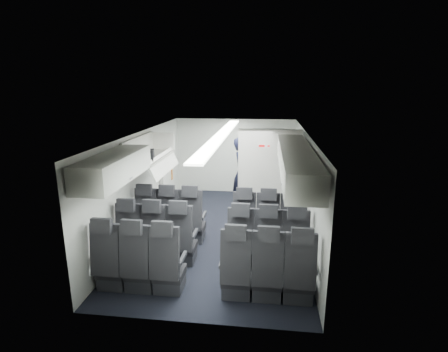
% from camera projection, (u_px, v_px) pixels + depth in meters
% --- Properties ---
extents(cabin_shell, '(3.41, 6.01, 2.16)m').
position_uv_depth(cabin_shell, '(222.00, 182.00, 7.26)').
color(cabin_shell, black).
rests_on(cabin_shell, ground).
extents(seat_row_front, '(3.33, 0.56, 1.24)m').
position_uv_depth(seat_row_front, '(218.00, 224.00, 6.93)').
color(seat_row_front, '#242427').
rests_on(seat_row_front, cabin_shell).
extents(seat_row_mid, '(3.33, 0.56, 1.24)m').
position_uv_depth(seat_row_mid, '(211.00, 244.00, 6.07)').
color(seat_row_mid, '#242427').
rests_on(seat_row_mid, cabin_shell).
extents(seat_row_rear, '(3.33, 0.56, 1.24)m').
position_uv_depth(seat_row_rear, '(202.00, 270.00, 5.20)').
color(seat_row_rear, '#242427').
rests_on(seat_row_rear, cabin_shell).
extents(overhead_bin_left_rear, '(0.53, 1.80, 0.40)m').
position_uv_depth(overhead_bin_left_rear, '(114.00, 168.00, 5.32)').
color(overhead_bin_left_rear, white).
rests_on(overhead_bin_left_rear, cabin_shell).
extents(overhead_bin_left_front_open, '(0.64, 1.70, 0.72)m').
position_uv_depth(overhead_bin_left_front_open, '(149.00, 154.00, 7.04)').
color(overhead_bin_left_front_open, '#9E9E93').
rests_on(overhead_bin_left_front_open, cabin_shell).
extents(overhead_bin_right_rear, '(0.53, 1.80, 0.40)m').
position_uv_depth(overhead_bin_right_rear, '(301.00, 173.00, 4.99)').
color(overhead_bin_right_rear, white).
rests_on(overhead_bin_right_rear, cabin_shell).
extents(overhead_bin_right_front, '(0.53, 1.70, 0.40)m').
position_uv_depth(overhead_bin_right_front, '(292.00, 151.00, 6.67)').
color(overhead_bin_right_front, white).
rests_on(overhead_bin_right_front, cabin_shell).
extents(bulkhead_partition, '(1.40, 0.15, 2.13)m').
position_uv_depth(bulkhead_partition, '(269.00, 176.00, 7.93)').
color(bulkhead_partition, silver).
rests_on(bulkhead_partition, cabin_shell).
extents(galley_unit, '(0.85, 0.52, 1.90)m').
position_uv_depth(galley_unit, '(268.00, 163.00, 9.81)').
color(galley_unit, '#939399').
rests_on(galley_unit, cabin_shell).
extents(boarding_door, '(0.12, 1.27, 1.86)m').
position_uv_depth(boarding_door, '(166.00, 170.00, 8.99)').
color(boarding_door, silver).
rests_on(boarding_door, cabin_shell).
extents(flight_attendant, '(0.46, 0.68, 1.84)m').
position_uv_depth(flight_attendant, '(242.00, 174.00, 8.76)').
color(flight_attendant, black).
rests_on(flight_attendant, ground).
extents(carry_on_bag, '(0.43, 0.34, 0.23)m').
position_uv_depth(carry_on_bag, '(144.00, 156.00, 6.60)').
color(carry_on_bag, black).
rests_on(carry_on_bag, overhead_bin_left_front_open).
extents(papers, '(0.20, 0.05, 0.14)m').
position_uv_depth(papers, '(250.00, 169.00, 8.66)').
color(papers, white).
rests_on(papers, flight_attendant).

